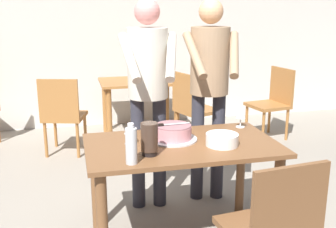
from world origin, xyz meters
TOP-DOWN VIEW (x-y plane):
  - back_wall at (0.00, 3.25)m, footprint 10.00×0.12m
  - main_dining_table at (0.00, 0.00)m, footprint 1.32×0.76m
  - cake_on_platter at (-0.04, 0.08)m, footprint 0.34×0.34m
  - cake_knife at (-0.11, 0.08)m, footprint 0.27×0.04m
  - plate_stack at (0.25, -0.10)m, footprint 0.22×0.22m
  - wine_glass_near at (0.54, 0.27)m, footprint 0.08×0.08m
  - wine_glass_far at (-0.35, 0.07)m, footprint 0.08×0.08m
  - water_bottle at (-0.39, -0.29)m, footprint 0.07×0.07m
  - hurricane_lamp at (-0.26, -0.17)m, footprint 0.11×0.11m
  - person_cutting_cake at (-0.12, 0.59)m, footprint 0.47×0.56m
  - person_standing_beside at (0.41, 0.62)m, footprint 0.46×0.57m
  - chair_near_side at (0.31, -0.76)m, footprint 0.49×0.49m
  - background_table at (0.14, 2.55)m, footprint 1.00×0.70m
  - background_chair_0 at (-0.83, 2.06)m, footprint 0.54×0.54m
  - background_chair_1 at (0.69, 2.03)m, footprint 0.56×0.56m
  - background_chair_2 at (1.78, 2.09)m, footprint 0.51×0.51m

SIDE VIEW (x-z plane):
  - chair_near_side at x=0.31m, z-range 0.04..0.94m
  - background_chair_0 at x=-0.83m, z-range 0.04..0.94m
  - background_chair_1 at x=0.69m, z-range 0.04..0.94m
  - background_chair_2 at x=1.78m, z-range 0.04..0.94m
  - background_table at x=0.14m, z-range 0.21..0.95m
  - main_dining_table at x=0.00m, z-range 0.24..0.99m
  - plate_stack at x=0.25m, z-range 0.75..0.83m
  - cake_on_platter at x=-0.04m, z-range 0.75..0.86m
  - wine_glass_near at x=0.54m, z-range 0.78..0.92m
  - wine_glass_far at x=-0.35m, z-range 0.78..0.92m
  - hurricane_lamp at x=-0.26m, z-range 0.75..0.96m
  - water_bottle at x=-0.39m, z-range 0.74..0.99m
  - cake_knife at x=-0.11m, z-range 0.86..0.88m
  - person_cutting_cake at x=-0.12m, z-range 0.22..1.94m
  - person_standing_beside at x=0.41m, z-range 0.22..1.94m
  - back_wall at x=0.00m, z-range 0.00..2.70m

